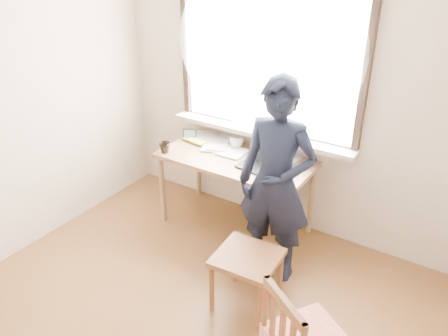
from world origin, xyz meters
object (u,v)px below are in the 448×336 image
Objects in this scene: desk at (236,165)px; person at (276,183)px; work_chair at (247,263)px; laptop at (260,161)px; mug_white at (237,142)px; mug_dark at (165,148)px.

person reaches higher than desk.
work_chair is at bearing -91.14° from person.
laptop reaches higher than mug_white.
person is (0.60, -0.38, 0.17)m from desk.
mug_dark reaches higher than desk.
laptop is 0.21× the size of person.
mug_white is at bearing 119.40° from desk.
laptop is 3.21× the size of mug_dark.
laptop is (0.27, -0.03, 0.13)m from desk.
person reaches higher than laptop.
mug_dark is at bearing 170.18° from person.
laptop is 0.98m from work_chair.
desk is at bearing -60.60° from mug_white.
mug_dark is at bearing -156.75° from desk.
person is (-0.03, 0.47, 0.45)m from work_chair.
laptop is at bearing 129.00° from person.
mug_dark reaches higher than work_chair.
person is at bearing 93.42° from work_chair.
laptop is at bearing -32.03° from mug_white.
desk is at bearing 23.25° from mug_dark.
person reaches higher than work_chair.
laptop is 2.58× the size of mug_white.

